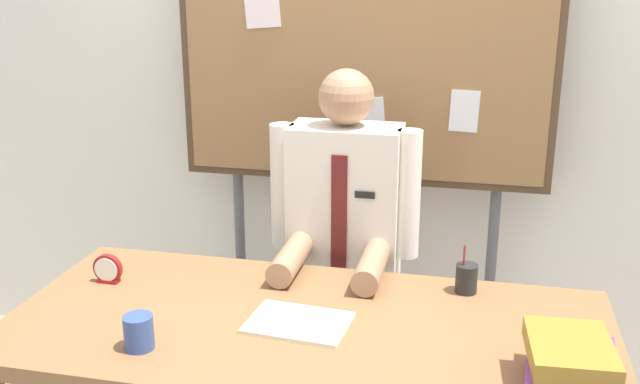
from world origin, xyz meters
The scene contains 9 objects.
back_wall centered at (0.00, 1.16, 1.35)m, with size 6.40×0.08×2.70m, color silver.
desk centered at (0.00, 0.00, 0.67)m, with size 1.80×0.83×0.76m.
person centered at (0.00, 0.59, 0.66)m, with size 0.55×0.56×1.42m.
bulletin_board centered at (0.00, 0.96, 1.38)m, with size 1.50×0.09×1.89m.
book_stack centered at (0.72, -0.21, 0.83)m, with size 0.24×0.31×0.14m.
open_notebook centered at (-0.02, -0.02, 0.76)m, with size 0.29×0.21×0.01m, color #F4EFCC.
desk_clock centered at (-0.71, 0.13, 0.80)m, with size 0.10×0.04×0.10m.
coffee_mug centered at (-0.42, -0.25, 0.80)m, with size 0.08×0.08×0.10m, color #334C8C.
pen_holder centered at (0.45, 0.31, 0.80)m, with size 0.07×0.07×0.16m.
Camera 1 is at (0.46, -1.88, 1.78)m, focal length 40.87 mm.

